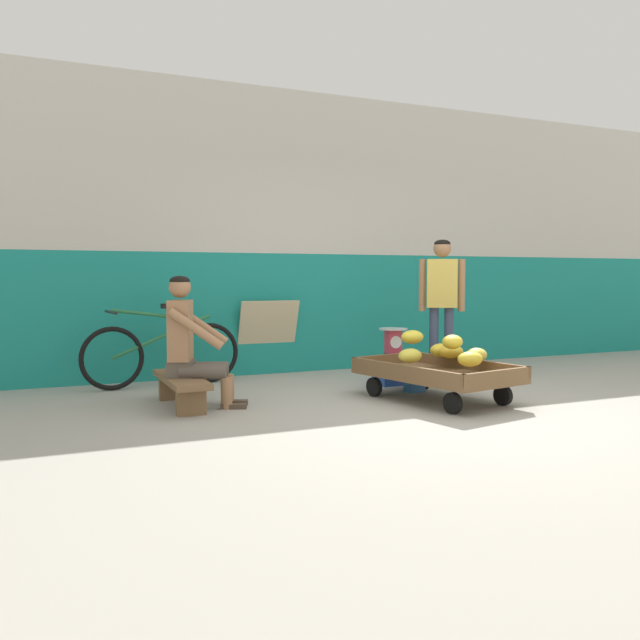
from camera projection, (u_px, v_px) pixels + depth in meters
name	position (u px, v px, depth m)	size (l,w,h in m)	color
ground_plane	(445.00, 412.00, 5.66)	(80.00, 80.00, 0.00)	#A39E93
back_wall	(308.00, 234.00, 8.15)	(16.00, 0.30, 3.29)	#19847A
banana_cart	(436.00, 375.00, 6.16)	(1.10, 1.57, 0.36)	brown
banana_pile	(444.00, 350.00, 6.20)	(0.87, 0.94, 0.27)	gold
low_bench	(181.00, 384.00, 5.86)	(0.32, 1.11, 0.27)	brown
vendor_seated	(191.00, 342.00, 5.85)	(0.74, 0.62, 1.14)	#9E704C
plastic_crate	(393.00, 370.00, 7.11)	(0.36, 0.28, 0.30)	#234CA8
weighing_scale	(393.00, 341.00, 7.09)	(0.30, 0.30, 0.29)	#28282D
bicycle_near_left	(162.00, 352.00, 6.96)	(1.66, 0.48, 0.86)	black
sign_board	(267.00, 337.00, 7.84)	(0.70, 0.30, 0.86)	#C6B289
customer_adult	(442.00, 293.00, 7.30)	(0.43, 0.34, 1.53)	#38425B
shopping_bag	(414.00, 380.00, 6.65)	(0.18, 0.12, 0.24)	#3370B7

